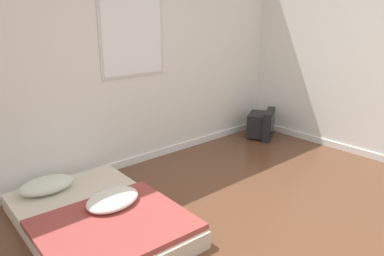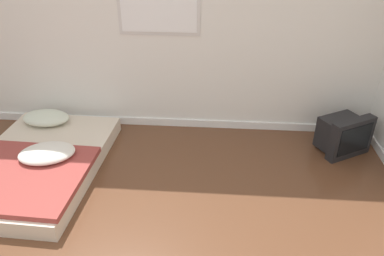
% 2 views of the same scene
% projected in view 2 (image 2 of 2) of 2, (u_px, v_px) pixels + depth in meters
% --- Properties ---
extents(wall_back, '(7.32, 0.08, 2.60)m').
position_uv_depth(wall_back, '(151.00, 16.00, 3.90)').
color(wall_back, white).
rests_on(wall_back, ground_plane).
extents(mattress_bed, '(1.24, 1.81, 0.30)m').
position_uv_depth(mattress_bed, '(37.00, 162.00, 3.66)').
color(mattress_bed, beige).
rests_on(mattress_bed, ground_plane).
extents(crt_tv, '(0.58, 0.54, 0.43)m').
position_uv_depth(crt_tv, '(343.00, 134.00, 3.93)').
color(crt_tv, black).
rests_on(crt_tv, ground_plane).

